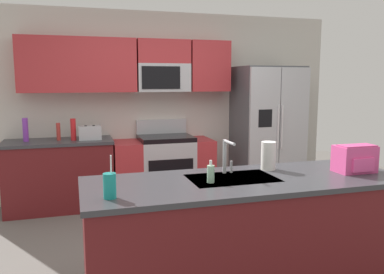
# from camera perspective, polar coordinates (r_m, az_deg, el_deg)

# --- Properties ---
(ground_plane) EXTENTS (9.00, 9.00, 0.00)m
(ground_plane) POSITION_cam_1_polar(r_m,az_deg,el_deg) (4.00, 2.23, -16.30)
(ground_plane) COLOR #66605B
(ground_plane) RESTS_ON ground
(kitchen_wall_unit) EXTENTS (5.20, 0.43, 2.60)m
(kitchen_wall_unit) POSITION_cam_1_polar(r_m,az_deg,el_deg) (5.62, -6.02, 6.27)
(kitchen_wall_unit) COLOR beige
(kitchen_wall_unit) RESTS_ON ground
(back_counter) EXTENTS (1.35, 0.63, 0.90)m
(back_counter) POSITION_cam_1_polar(r_m,az_deg,el_deg) (5.38, -18.50, -5.19)
(back_counter) COLOR maroon
(back_counter) RESTS_ON ground
(range_oven) EXTENTS (1.36, 0.61, 1.10)m
(range_oven) POSITION_cam_1_polar(r_m,az_deg,el_deg) (5.50, -4.15, -4.57)
(range_oven) COLOR #B7BABF
(range_oven) RESTS_ON ground
(refrigerator) EXTENTS (0.90, 0.76, 1.85)m
(refrigerator) POSITION_cam_1_polar(r_m,az_deg,el_deg) (5.88, 10.76, 0.90)
(refrigerator) COLOR #4C4F54
(refrigerator) RESTS_ON ground
(island_counter) EXTENTS (2.51, 0.89, 0.90)m
(island_counter) POSITION_cam_1_polar(r_m,az_deg,el_deg) (3.25, 7.72, -13.60)
(island_counter) COLOR maroon
(island_counter) RESTS_ON ground
(toaster) EXTENTS (0.28, 0.16, 0.18)m
(toaster) POSITION_cam_1_polar(r_m,az_deg,el_deg) (5.24, -14.48, 0.62)
(toaster) COLOR #B7BABF
(toaster) RESTS_ON back_counter
(pepper_mill) EXTENTS (0.05, 0.05, 0.22)m
(pepper_mill) POSITION_cam_1_polar(r_m,az_deg,el_deg) (5.28, -18.69, 0.73)
(pepper_mill) COLOR #B2332D
(pepper_mill) RESTS_ON back_counter
(bottle_purple) EXTENTS (0.07, 0.07, 0.29)m
(bottle_purple) POSITION_cam_1_polar(r_m,az_deg,el_deg) (5.33, -22.86, 0.97)
(bottle_purple) COLOR purple
(bottle_purple) RESTS_ON back_counter
(bottle_red) EXTENTS (0.07, 0.07, 0.28)m
(bottle_red) POSITION_cam_1_polar(r_m,az_deg,el_deg) (5.23, -16.73, 1.05)
(bottle_red) COLOR red
(bottle_red) RESTS_ON back_counter
(sink_faucet) EXTENTS (0.08, 0.21, 0.28)m
(sink_faucet) POSITION_cam_1_polar(r_m,az_deg,el_deg) (3.22, 5.00, -2.40)
(sink_faucet) COLOR #B7BABF
(sink_faucet) RESTS_ON island_counter
(drink_cup_teal) EXTENTS (0.08, 0.08, 0.29)m
(drink_cup_teal) POSITION_cam_1_polar(r_m,az_deg,el_deg) (2.62, -11.77, -6.88)
(drink_cup_teal) COLOR teal
(drink_cup_teal) RESTS_ON island_counter
(soap_dispenser) EXTENTS (0.06, 0.06, 0.17)m
(soap_dispenser) POSITION_cam_1_polar(r_m,az_deg,el_deg) (2.96, 2.71, -5.29)
(soap_dispenser) COLOR #A5D8B2
(soap_dispenser) RESTS_ON island_counter
(paper_towel_roll) EXTENTS (0.12, 0.12, 0.24)m
(paper_towel_roll) POSITION_cam_1_polar(r_m,az_deg,el_deg) (3.43, 10.94, -2.66)
(paper_towel_roll) COLOR white
(paper_towel_roll) RESTS_ON island_counter
(backpack) EXTENTS (0.32, 0.22, 0.23)m
(backpack) POSITION_cam_1_polar(r_m,az_deg,el_deg) (3.55, 22.43, -2.83)
(backpack) COLOR #EA4C93
(backpack) RESTS_ON island_counter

